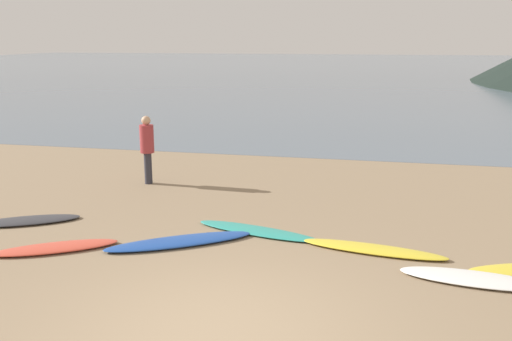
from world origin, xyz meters
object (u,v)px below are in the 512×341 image
object	(u,v)px
surfboard_1	(26,221)
surfboard_6	(475,279)
surfboard_2	(56,248)
surfboard_4	(257,231)
person_1	(147,144)
surfboard_5	(373,249)
surfboard_3	(179,241)

from	to	relation	value
surfboard_1	surfboard_6	distance (m)	7.95
surfboard_2	surfboard_4	distance (m)	3.43
surfboard_2	surfboard_6	world-z (taller)	surfboard_2
surfboard_4	person_1	world-z (taller)	person_1
surfboard_5	person_1	bearing A→B (deg)	156.89
surfboard_1	person_1	bearing A→B (deg)	42.86
surfboard_3	person_1	world-z (taller)	person_1
surfboard_6	surfboard_5	bearing A→B (deg)	155.47
surfboard_5	person_1	size ratio (longest dim) A/B	1.46
surfboard_6	person_1	distance (m)	8.03
surfboard_1	surfboard_3	world-z (taller)	surfboard_3
surfboard_2	surfboard_3	xyz separation A→B (m)	(1.90, 0.71, 0.00)
surfboard_5	surfboard_1	bearing A→B (deg)	-171.96
surfboard_5	surfboard_6	xyz separation A→B (m)	(1.46, -0.87, -0.00)
surfboard_3	surfboard_4	world-z (taller)	surfboard_3
surfboard_2	surfboard_3	size ratio (longest dim) A/B	0.79
person_1	surfboard_1	bearing A→B (deg)	-151.77
surfboard_1	surfboard_3	bearing A→B (deg)	-36.20
surfboard_1	surfboard_4	world-z (taller)	surfboard_1
surfboard_1	surfboard_4	distance (m)	4.40
surfboard_1	person_1	distance (m)	3.54
surfboard_1	surfboard_3	size ratio (longest dim) A/B	0.77
surfboard_4	person_1	size ratio (longest dim) A/B	1.46
surfboard_1	surfboard_6	bearing A→B (deg)	-35.26
surfboard_1	surfboard_6	world-z (taller)	surfboard_6
surfboard_1	surfboard_3	distance (m)	3.25
surfboard_6	person_1	xyz separation A→B (m)	(-6.79, 4.19, 0.92)
person_1	surfboard_4	bearing A→B (deg)	-83.87
person_1	surfboard_2	bearing A→B (deg)	-130.10
surfboard_1	person_1	world-z (taller)	person_1
surfboard_5	surfboard_2	bearing A→B (deg)	-159.42
surfboard_6	person_1	bearing A→B (deg)	154.51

